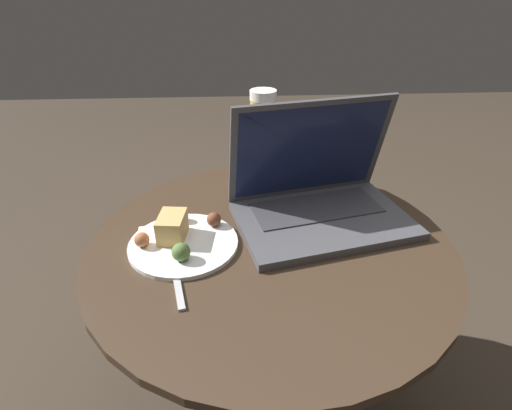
# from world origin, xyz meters

# --- Properties ---
(ground_plane) EXTENTS (6.00, 6.00, 0.00)m
(ground_plane) POSITION_xyz_m (0.00, 0.00, 0.00)
(ground_plane) COLOR #382D23
(table) EXTENTS (0.73, 0.73, 0.51)m
(table) POSITION_xyz_m (0.00, 0.00, 0.39)
(table) COLOR #9E9EA3
(table) RESTS_ON ground_plane
(napkin) EXTENTS (0.18, 0.14, 0.00)m
(napkin) POSITION_xyz_m (-0.18, 0.01, 0.51)
(napkin) COLOR silver
(napkin) RESTS_ON table
(laptop) EXTENTS (0.40, 0.32, 0.25)m
(laptop) POSITION_xyz_m (0.11, 0.09, 0.56)
(laptop) COLOR #47474C
(laptop) RESTS_ON table
(beer_glass) EXTENTS (0.06, 0.06, 0.25)m
(beer_glass) POSITION_xyz_m (-0.00, 0.21, 0.63)
(beer_glass) COLOR gold
(beer_glass) RESTS_ON table
(snack_plate) EXTENTS (0.22, 0.22, 0.06)m
(snack_plate) POSITION_xyz_m (-0.18, -0.00, 0.52)
(snack_plate) COLOR white
(snack_plate) RESTS_ON table
(fork) EXTENTS (0.06, 0.19, 0.00)m
(fork) POSITION_xyz_m (-0.18, -0.08, 0.51)
(fork) COLOR #B2B2B7
(fork) RESTS_ON table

